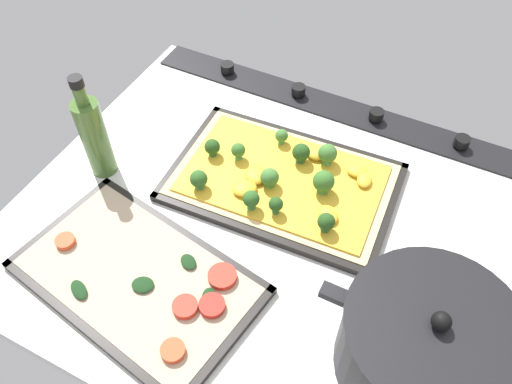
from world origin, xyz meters
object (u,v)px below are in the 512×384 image
(baking_tray_front, at_px, (282,183))
(baking_tray_back, at_px, (138,279))
(oil_bottle, at_px, (94,136))
(cooking_pot, at_px, (426,347))
(broccoli_pizza, at_px, (284,178))
(veggie_pizza_back, at_px, (142,279))

(baking_tray_front, xyz_separation_m, baking_tray_back, (0.12, 0.27, 0.00))
(baking_tray_front, bearing_deg, oil_bottle, 20.02)
(cooking_pot, xyz_separation_m, oil_bottle, (0.59, -0.10, 0.02))
(broccoli_pizza, relative_size, cooking_pot, 1.28)
(baking_tray_front, relative_size, cooking_pot, 1.37)
(veggie_pizza_back, bearing_deg, cooking_pot, -171.50)
(oil_bottle, bearing_deg, baking_tray_back, 138.80)
(veggie_pizza_back, xyz_separation_m, cooking_pot, (-0.40, -0.06, 0.05))
(broccoli_pizza, bearing_deg, oil_bottle, 19.72)
(baking_tray_back, bearing_deg, oil_bottle, -41.20)
(oil_bottle, bearing_deg, veggie_pizza_back, 140.09)
(baking_tray_back, height_order, veggie_pizza_back, veggie_pizza_back)
(oil_bottle, bearing_deg, cooking_pot, 170.31)
(baking_tray_back, relative_size, cooking_pot, 1.35)
(baking_tray_front, bearing_deg, baking_tray_back, 66.81)
(broccoli_pizza, relative_size, oil_bottle, 1.83)
(broccoli_pizza, xyz_separation_m, veggie_pizza_back, (0.11, 0.27, -0.01))
(baking_tray_front, bearing_deg, veggie_pizza_back, 68.39)
(broccoli_pizza, bearing_deg, veggie_pizza_back, 67.95)
(veggie_pizza_back, relative_size, cooking_pot, 1.26)
(broccoli_pizza, distance_m, baking_tray_back, 0.29)
(oil_bottle, bearing_deg, broccoli_pizza, -160.28)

